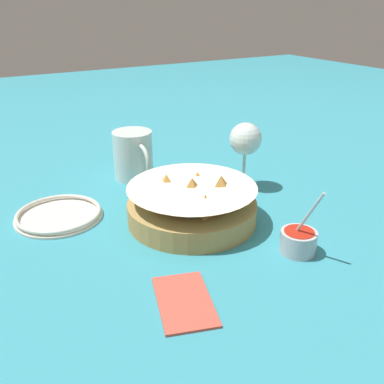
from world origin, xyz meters
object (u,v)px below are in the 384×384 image
food_basket (193,205)px  wine_glass (245,141)px  sauce_cup (298,240)px  side_plate (59,215)px  beer_mug (134,157)px

food_basket → wine_glass: wine_glass is taller
wine_glass → sauce_cup: bearing=-17.6°
sauce_cup → wine_glass: (-0.28, 0.09, 0.09)m
sauce_cup → side_plate: (-0.33, -0.33, -0.02)m
wine_glass → side_plate: size_ratio=0.88×
sauce_cup → beer_mug: 0.47m
food_basket → sauce_cup: bearing=27.6°
wine_glass → beer_mug: bearing=-131.7°
food_basket → wine_glass: bearing=114.6°
beer_mug → side_plate: 0.25m
sauce_cup → side_plate: size_ratio=0.75×
wine_glass → beer_mug: 0.27m
food_basket → beer_mug: beer_mug is taller
food_basket → side_plate: food_basket is taller
food_basket → beer_mug: 0.26m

